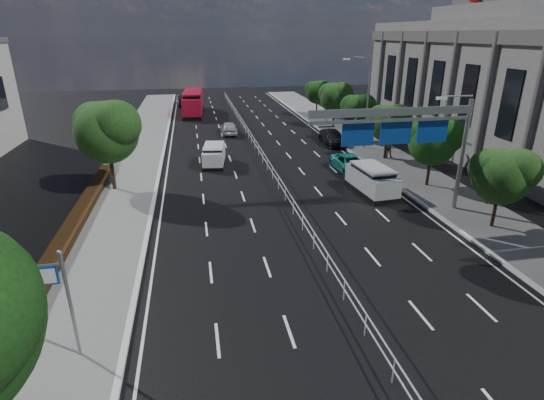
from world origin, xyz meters
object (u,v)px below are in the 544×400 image
object	(u,v)px
red_bus	(193,102)
parked_car_dark	(333,137)
near_car_dark	(183,100)
silver_minivan	(372,180)
toilet_sign	(52,289)
white_minivan	(214,155)
parked_car_teal	(351,164)
near_car_silver	(229,128)
overhead_gantry	(409,128)
pedestrian_b	(388,148)
pedestrian_a	(491,190)

from	to	relation	value
red_bus	parked_car_dark	distance (m)	25.17
near_car_dark	silver_minivan	size ratio (longest dim) A/B	1.02
near_car_dark	parked_car_dark	distance (m)	32.88
toilet_sign	white_minivan	bearing A→B (deg)	74.09
red_bus	parked_car_teal	xyz separation A→B (m)	(12.53, -30.35, -1.00)
red_bus	near_car_dark	bearing A→B (deg)	104.82
near_car_silver	near_car_dark	bearing A→B (deg)	-76.75
parked_car_teal	parked_car_dark	world-z (taller)	parked_car_dark
overhead_gantry	pedestrian_b	bearing A→B (deg)	68.43
toilet_sign	parked_car_dark	bearing A→B (deg)	55.95
red_bus	parked_car_dark	xyz separation A→B (m)	(14.03, -20.88, -0.97)
parked_car_dark	toilet_sign	bearing A→B (deg)	-123.11
parked_car_dark	pedestrian_b	bearing A→B (deg)	-61.73
white_minivan	red_bus	size ratio (longest dim) A/B	0.39
red_bus	parked_car_dark	size ratio (longest dim) A/B	2.21
toilet_sign	overhead_gantry	size ratio (longest dim) A/B	0.42
near_car_dark	parked_car_teal	size ratio (longest dim) A/B	1.01
white_minivan	pedestrian_a	xyz separation A→B (m)	(17.72, -13.02, 0.22)
white_minivan	silver_minivan	distance (m)	14.25
overhead_gantry	silver_minivan	world-z (taller)	overhead_gantry
near_car_silver	parked_car_dark	world-z (taller)	parked_car_dark
parked_car_dark	pedestrian_a	xyz separation A→B (m)	(5.10, -18.23, 0.37)
white_minivan	pedestrian_b	world-z (taller)	pedestrian_b
white_minivan	toilet_sign	bearing A→B (deg)	-98.06
silver_minivan	near_car_silver	bearing A→B (deg)	106.81
toilet_sign	parked_car_teal	bearing A→B (deg)	46.97
overhead_gantry	red_bus	xyz separation A→B (m)	(-12.47, 39.32, -3.91)
parked_car_teal	pedestrian_b	world-z (taller)	pedestrian_b
toilet_sign	pedestrian_a	distance (m)	26.49
parked_car_teal	pedestrian_b	xyz separation A→B (m)	(4.75, 3.19, 0.36)
pedestrian_a	near_car_silver	bearing A→B (deg)	-54.96
near_car_dark	pedestrian_a	world-z (taller)	pedestrian_a
white_minivan	pedestrian_b	distance (m)	15.90
white_minivan	near_car_silver	bearing A→B (deg)	86.63
near_car_dark	red_bus	bearing A→B (deg)	94.66
near_car_silver	silver_minivan	distance (m)	22.88
red_bus	silver_minivan	xyz separation A→B (m)	(12.23, -35.37, -0.71)
overhead_gantry	parked_car_dark	size ratio (longest dim) A/B	2.05
parked_car_teal	near_car_dark	bearing A→B (deg)	107.94
parked_car_dark	pedestrian_a	bearing A→B (deg)	-73.43
parked_car_teal	pedestrian_b	distance (m)	5.73
red_bus	near_car_dark	distance (m)	8.26
white_minivan	silver_minivan	world-z (taller)	silver_minivan
pedestrian_b	parked_car_dark	bearing A→B (deg)	-49.49
near_car_silver	near_car_dark	world-z (taller)	near_car_dark
toilet_sign	red_bus	bearing A→B (deg)	83.96
overhead_gantry	parked_car_teal	xyz separation A→B (m)	(0.06, 8.97, -4.91)
overhead_gantry	white_minivan	xyz separation A→B (m)	(-11.06, 13.23, -4.73)
silver_minivan	pedestrian_b	world-z (taller)	silver_minivan
near_car_silver	parked_car_teal	size ratio (longest dim) A/B	0.84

